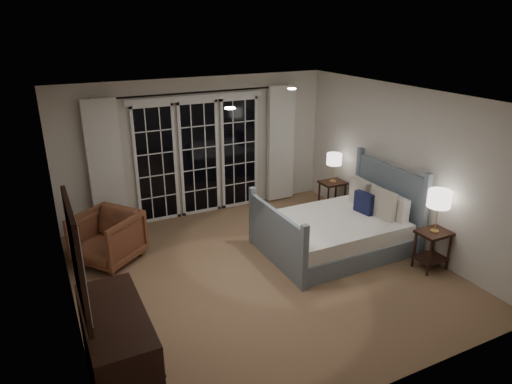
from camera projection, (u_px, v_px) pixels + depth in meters
name	position (u px, v px, depth m)	size (l,w,h in m)	color
floor	(261.00, 272.00, 6.60)	(5.00, 5.00, 0.00)	brown
ceiling	(261.00, 98.00, 5.71)	(5.00, 5.00, 0.00)	white
wall_left	(63.00, 227.00, 5.11)	(0.02, 5.00, 2.50)	silver
wall_right	(402.00, 166.00, 7.19)	(0.02, 5.00, 2.50)	silver
wall_back	(198.00, 148.00, 8.24)	(5.00, 0.02, 2.50)	silver
wall_front	(388.00, 280.00, 4.06)	(5.00, 0.02, 2.50)	silver
french_doors	(199.00, 157.00, 8.27)	(2.50, 0.04, 2.20)	black
curtain_rod	(197.00, 92.00, 7.80)	(0.03, 0.03, 3.50)	black
curtain_left	(106.00, 167.00, 7.49)	(0.55, 0.10, 2.25)	silver
curtain_right	(281.00, 144.00, 8.86)	(0.55, 0.10, 2.25)	silver
downlight_a	(292.00, 89.00, 6.54)	(0.12, 0.12, 0.01)	white
downlight_b	(230.00, 108.00, 5.13)	(0.12, 0.12, 0.01)	white
bed	(338.00, 230.00, 7.17)	(2.15, 1.54, 1.25)	slate
nightstand_left	(432.00, 244.00, 6.57)	(0.45, 0.36, 0.59)	black
nightstand_right	(332.00, 192.00, 8.56)	(0.46, 0.36, 0.59)	black
lamp_left	(439.00, 199.00, 6.32)	(0.32, 0.32, 0.62)	tan
lamp_right	(334.00, 160.00, 8.33)	(0.28, 0.28, 0.54)	tan
armchair	(107.00, 238.00, 6.77)	(0.83, 0.85, 0.78)	brown
dresser	(119.00, 354.00, 4.31)	(0.56, 1.31, 0.93)	black
mirror	(77.00, 258.00, 3.83)	(0.05, 0.85, 1.00)	black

